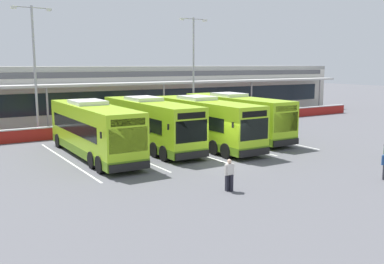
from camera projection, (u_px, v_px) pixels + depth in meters
name	position (u px, v px, depth m)	size (l,w,h in m)	color
ground_plane	(224.00, 162.00, 27.35)	(200.00, 200.00, 0.00)	#56565B
terminal_building	(85.00, 92.00, 49.31)	(70.00, 13.00, 6.00)	beige
red_barrier_wall	(130.00, 126.00, 39.35)	(60.00, 0.40, 1.10)	maroon
coach_bus_leftmost	(93.00, 131.00, 28.71)	(3.02, 12.19, 3.78)	#9ED11E
coach_bus_left_centre	(150.00, 124.00, 31.78)	(3.02, 12.19, 3.78)	#9ED11E
coach_bus_centre	(203.00, 123.00, 32.61)	(3.02, 12.19, 3.78)	#9ED11E
coach_bus_right_centre	(235.00, 117.00, 36.08)	(3.02, 12.19, 3.78)	#9ED11E
bay_stripe_far_west	(66.00, 160.00, 27.90)	(0.14, 13.00, 0.01)	silver
bay_stripe_west	(126.00, 153.00, 30.13)	(0.14, 13.00, 0.01)	silver
bay_stripe_mid_west	(177.00, 147.00, 32.35)	(0.14, 13.00, 0.01)	silver
bay_stripe_centre	(221.00, 142.00, 34.58)	(0.14, 13.00, 0.01)	silver
bay_stripe_mid_east	(260.00, 137.00, 36.81)	(0.14, 13.00, 0.01)	silver
pedestrian_child	(229.00, 174.00, 20.93)	(0.53, 0.31, 1.62)	black
lamp_post_west	(35.00, 63.00, 35.70)	(3.24, 0.28, 11.00)	#9E9EA3
lamp_post_centre	(194.00, 64.00, 44.45)	(3.24, 0.28, 11.00)	#9E9EA3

